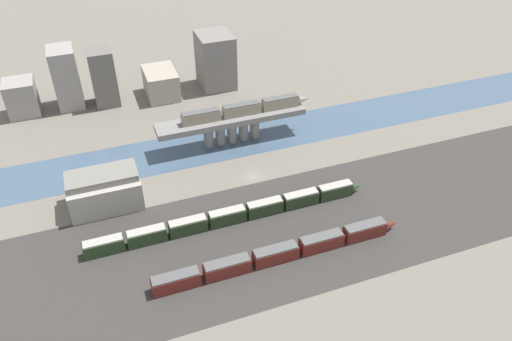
{
  "coord_description": "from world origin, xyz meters",
  "views": [
    {
      "loc": [
        -38.58,
        -107.21,
        86.37
      ],
      "look_at": [
        0.0,
        -2.07,
        3.65
      ],
      "focal_mm": 35.0,
      "sensor_mm": 36.0,
      "label": 1
    }
  ],
  "objects_px": {
    "warehouse_building": "(104,190)",
    "train_yard_near": "(281,253)",
    "train_on_bridge": "(246,109)",
    "train_yard_mid": "(231,216)"
  },
  "relations": [
    {
      "from": "train_on_bridge",
      "to": "warehouse_building",
      "type": "distance_m",
      "value": 49.29
    },
    {
      "from": "train_on_bridge",
      "to": "train_yard_mid",
      "type": "xyz_separation_m",
      "value": [
        -16.68,
        -35.81,
        -8.89
      ]
    },
    {
      "from": "train_on_bridge",
      "to": "train_yard_near",
      "type": "relative_size",
      "value": 0.68
    },
    {
      "from": "train_yard_near",
      "to": "train_yard_mid",
      "type": "xyz_separation_m",
      "value": [
        -6.92,
        16.36,
        0.04
      ]
    },
    {
      "from": "train_on_bridge",
      "to": "train_yard_mid",
      "type": "bearing_deg",
      "value": -114.98
    },
    {
      "from": "train_yard_near",
      "to": "train_yard_mid",
      "type": "height_order",
      "value": "train_yard_mid"
    },
    {
      "from": "train_yard_mid",
      "to": "train_on_bridge",
      "type": "bearing_deg",
      "value": 65.02
    },
    {
      "from": "train_yard_near",
      "to": "warehouse_building",
      "type": "bearing_deg",
      "value": 136.09
    },
    {
      "from": "train_yard_mid",
      "to": "warehouse_building",
      "type": "xyz_separation_m",
      "value": [
        -28.93,
        18.16,
        2.83
      ]
    },
    {
      "from": "warehouse_building",
      "to": "train_yard_near",
      "type": "bearing_deg",
      "value": -43.91
    }
  ]
}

